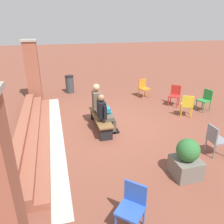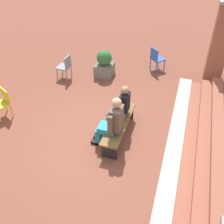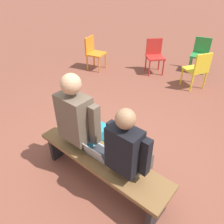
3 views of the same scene
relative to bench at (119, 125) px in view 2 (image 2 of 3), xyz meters
The scene contains 12 objects.
ground_plane 0.50m from the bench, 72.39° to the right, with size 60.00×60.00×0.00m, color brown.
concrete_strip 1.49m from the bench, 90.00° to the left, with size 6.91×0.40×0.01m, color #B7B2A8.
brick_steps 2.20m from the bench, 90.00° to the left, with size 6.11×0.90×0.45m.
brick_pillar_left_of_steps 4.51m from the bench, 149.12° to the left, with size 0.64×0.64×2.61m.
bench is the anchor object (origin of this frame).
person_student 0.50m from the bench, 169.77° to the right, with size 0.52×0.65×1.30m.
person_adult 0.55m from the bench, 11.20° to the right, with size 0.60×0.75×1.43m.
laptop 0.15m from the bench, 20.02° to the left, with size 0.32×0.29×0.21m.
plastic_chair_far_left 3.31m from the bench, 87.26° to the right, with size 0.57×0.57×0.84m.
plastic_chair_near_bench_left 3.81m from the bench, behind, with size 0.59×0.59×0.84m.
plastic_chair_mid_courtyard 3.43m from the bench, 131.65° to the right, with size 0.44×0.44×0.84m.
planter 3.15m from the bench, 154.57° to the right, with size 0.60×0.60×0.94m.
Camera 2 is at (4.75, 1.68, 4.71)m, focal length 42.00 mm.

